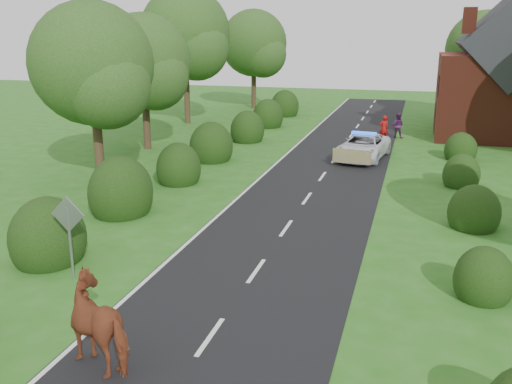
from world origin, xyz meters
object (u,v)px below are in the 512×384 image
(road_sign, at_px, (69,226))
(cow, at_px, (105,328))
(police_van, at_px, (363,147))
(pedestrian_red, at_px, (384,129))
(pedestrian_purple, at_px, (398,125))

(road_sign, xyz_separation_m, cow, (3.17, -3.56, -0.83))
(police_van, height_order, pedestrian_red, pedestrian_red)
(pedestrian_purple, bearing_deg, cow, 89.82)
(cow, bearing_deg, road_sign, -119.39)
(cow, relative_size, pedestrian_red, 1.36)
(road_sign, distance_m, pedestrian_purple, 27.22)
(road_sign, xyz_separation_m, pedestrian_red, (7.27, 24.38, -0.81))
(road_sign, distance_m, pedestrian_red, 25.46)
(cow, xyz_separation_m, police_van, (3.34, 22.30, -0.13))
(cow, height_order, pedestrian_purple, pedestrian_purple)
(cow, xyz_separation_m, pedestrian_red, (4.10, 27.95, 0.03))
(police_van, xyz_separation_m, pedestrian_purple, (1.57, 7.24, 0.15))
(pedestrian_purple, bearing_deg, pedestrian_red, 72.32)
(police_van, bearing_deg, road_sign, -101.07)
(police_van, bearing_deg, pedestrian_purple, 85.88)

